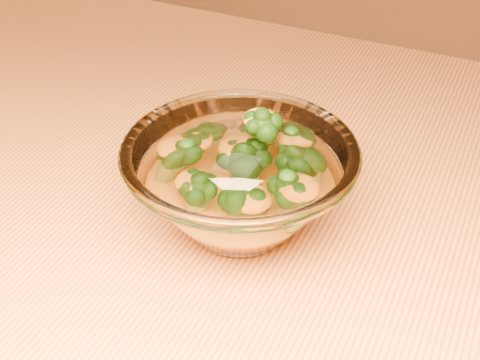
% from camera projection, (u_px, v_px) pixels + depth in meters
% --- Properties ---
extents(table, '(1.20, 0.80, 0.75)m').
position_uv_depth(table, '(244.00, 310.00, 0.62)').
color(table, '#BB6E38').
rests_on(table, ground).
extents(glass_bowl, '(0.19, 0.19, 0.08)m').
position_uv_depth(glass_bowl, '(240.00, 184.00, 0.54)').
color(glass_bowl, white).
rests_on(glass_bowl, table).
extents(cheese_sauce, '(0.11, 0.11, 0.03)m').
position_uv_depth(cheese_sauce, '(240.00, 201.00, 0.55)').
color(cheese_sauce, orange).
rests_on(cheese_sauce, glass_bowl).
extents(broccoli_heap, '(0.13, 0.12, 0.07)m').
position_uv_depth(broccoli_heap, '(247.00, 167.00, 0.54)').
color(broccoli_heap, black).
rests_on(broccoli_heap, cheese_sauce).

